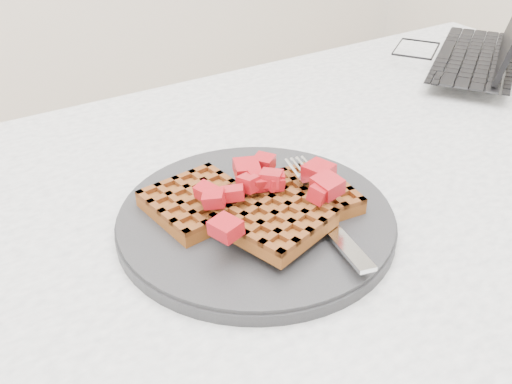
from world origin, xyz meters
The scene contains 6 objects.
table centered at (0.00, 0.00, 0.64)m, with size 1.20×0.80×0.75m.
plate centered at (-0.11, 0.02, 0.76)m, with size 0.28×0.28×0.02m, color #242427.
waffles centered at (-0.11, 0.02, 0.78)m, with size 0.19×0.18×0.03m.
strawberry_pile centered at (-0.11, 0.02, 0.80)m, with size 0.15×0.15×0.02m, color maroon, non-canonical shape.
fork centered at (-0.06, -0.02, 0.77)m, with size 0.02×0.18×0.02m, color silver, non-canonical shape.
laptop centered at (0.41, 0.22, 0.78)m, with size 0.35×0.34×0.20m.
Camera 1 is at (-0.35, -0.37, 1.09)m, focal length 40.00 mm.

